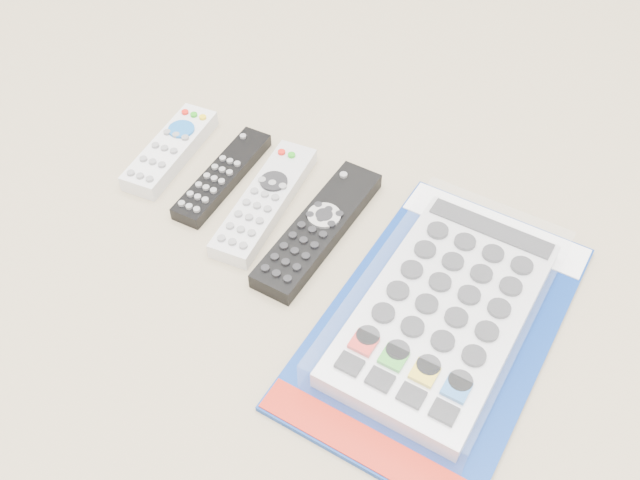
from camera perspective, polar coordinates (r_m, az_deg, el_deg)
The scene contains 5 objects.
remote_small_grey at distance 0.89m, azimuth -11.87°, elevation 7.10°, with size 0.06×0.16×0.02m.
remote_slim_black at distance 0.85m, azimuth -7.81°, elevation 5.11°, with size 0.04×0.16×0.02m.
remote_silver_dvd at distance 0.81m, azimuth -4.42°, elevation 3.14°, with size 0.06×0.19×0.02m.
remote_large_black at distance 0.78m, azimuth -0.12°, elevation 0.93°, with size 0.06×0.20×0.02m.
jumbo_remote_packaged at distance 0.71m, azimuth 9.87°, elevation -5.54°, with size 0.22×0.35×0.05m.
Camera 1 is at (0.26, -0.43, 0.59)m, focal length 40.00 mm.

